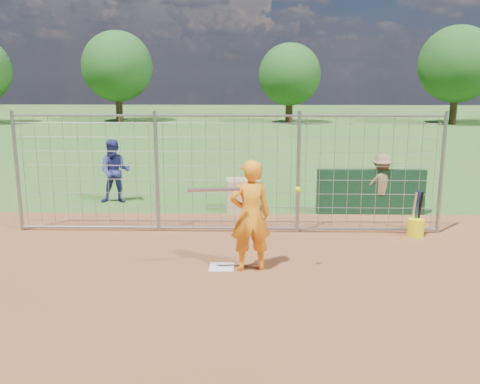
{
  "coord_description": "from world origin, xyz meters",
  "views": [
    {
      "loc": [
        0.55,
        -9.11,
        3.35
      ],
      "look_at": [
        0.3,
        0.8,
        1.15
      ],
      "focal_mm": 40.0,
      "sensor_mm": 36.0,
      "label": 1
    }
  ],
  "objects_px": {
    "bucket_with_bats": "(416,225)",
    "equipment_bin": "(243,195)",
    "batter": "(250,216)",
    "bystander_a": "(115,171)",
    "bystander_c": "(381,184)"
  },
  "relations": [
    {
      "from": "equipment_bin",
      "to": "bystander_c",
      "type": "bearing_deg",
      "value": -8.48
    },
    {
      "from": "bystander_a",
      "to": "bystander_c",
      "type": "height_order",
      "value": "bystander_a"
    },
    {
      "from": "bystander_c",
      "to": "equipment_bin",
      "type": "relative_size",
      "value": 1.83
    },
    {
      "from": "bystander_a",
      "to": "equipment_bin",
      "type": "distance_m",
      "value": 3.5
    },
    {
      "from": "equipment_bin",
      "to": "bucket_with_bats",
      "type": "xyz_separation_m",
      "value": [
        3.68,
        -2.09,
        -0.15
      ]
    },
    {
      "from": "batter",
      "to": "bucket_with_bats",
      "type": "xyz_separation_m",
      "value": [
        3.47,
        2.04,
        -0.73
      ]
    },
    {
      "from": "batter",
      "to": "bucket_with_bats",
      "type": "height_order",
      "value": "batter"
    },
    {
      "from": "equipment_bin",
      "to": "bystander_a",
      "type": "bearing_deg",
      "value": 162.23
    },
    {
      "from": "batter",
      "to": "bystander_a",
      "type": "distance_m",
      "value": 6.08
    },
    {
      "from": "bucket_with_bats",
      "to": "equipment_bin",
      "type": "bearing_deg",
      "value": 150.35
    },
    {
      "from": "bystander_c",
      "to": "batter",
      "type": "bearing_deg",
      "value": 43.69
    },
    {
      "from": "bystander_c",
      "to": "equipment_bin",
      "type": "distance_m",
      "value": 3.38
    },
    {
      "from": "batter",
      "to": "bucket_with_bats",
      "type": "distance_m",
      "value": 4.09
    },
    {
      "from": "bystander_c",
      "to": "bucket_with_bats",
      "type": "bearing_deg",
      "value": 92.01
    },
    {
      "from": "bystander_a",
      "to": "bystander_c",
      "type": "xyz_separation_m",
      "value": [
        6.74,
        -0.98,
        -0.11
      ]
    }
  ]
}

